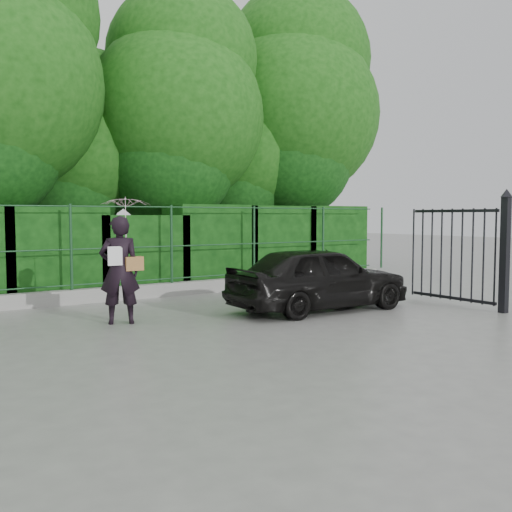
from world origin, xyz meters
TOP-DOWN VIEW (x-y plane):
  - ground at (0.00, 0.00)m, footprint 80.00×80.00m
  - kerb at (0.00, 4.50)m, footprint 14.00×0.25m
  - fence at (0.22, 4.50)m, footprint 14.13×0.06m
  - hedge at (0.13, 5.50)m, footprint 14.20×1.20m
  - trees at (1.14, 7.74)m, footprint 17.10×6.15m
  - gate at (4.60, -0.72)m, footprint 0.22×2.33m
  - woman at (-1.78, 1.88)m, footprint 0.96×0.84m
  - car at (1.88, 1.01)m, footprint 3.80×1.64m

SIDE VIEW (x-z plane):
  - ground at x=0.00m, z-range 0.00..0.00m
  - kerb at x=0.00m, z-range 0.00..0.30m
  - car at x=1.88m, z-range 0.00..1.28m
  - hedge at x=0.13m, z-range -0.05..2.09m
  - gate at x=4.60m, z-range 0.01..2.37m
  - fence at x=0.22m, z-range 0.30..2.10m
  - woman at x=-1.78m, z-range 0.26..2.44m
  - trees at x=1.14m, z-range 0.58..8.66m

